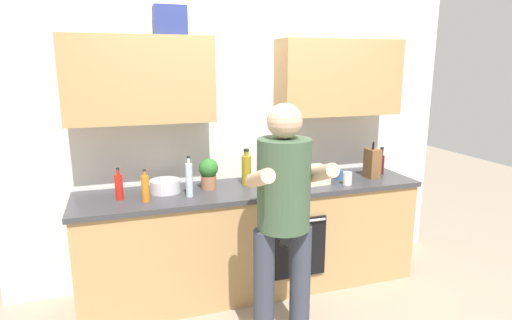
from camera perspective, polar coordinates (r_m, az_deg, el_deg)
The scene contains 18 objects.
ground_plane at distance 3.84m, azimuth -0.34°, elevation -16.64°, with size 12.00×12.00×0.00m, color gray.
back_wall_unit at distance 3.63m, azimuth -1.75°, elevation 6.48°, with size 4.00×0.38×2.50m.
counter at distance 3.64m, azimuth -0.33°, elevation -10.44°, with size 2.84×0.67×0.90m.
person_standing at distance 2.71m, azimuth 3.76°, elevation -6.74°, with size 0.49×0.45×1.66m.
bottle_wine at distance 4.05m, azimuth 16.57°, elevation -0.42°, with size 0.06×0.06×0.25m.
bottle_vinegar at distance 3.49m, azimuth 4.41°, elevation -2.12°, with size 0.08×0.08×0.24m.
bottle_soy at distance 3.57m, azimuth 2.00°, elevation -1.09°, with size 0.08×0.08×0.30m.
bottle_hotsauce at distance 3.30m, azimuth -18.05°, elevation -3.43°, with size 0.06×0.06×0.24m.
bottle_juice at distance 3.20m, azimuth -14.74°, elevation -3.72°, with size 0.06×0.06×0.24m.
bottle_oil at distance 3.52m, azimuth -1.31°, elevation -1.26°, with size 0.08×0.08×0.31m.
bottle_water at distance 3.24m, azimuth -9.03°, elevation -2.57°, with size 0.05×0.05×0.32m.
cup_ceramic at distance 3.66m, azimuth 4.60°, elevation -2.19°, with size 0.08×0.08×0.09m, color #BF4C47.
cup_coffee at distance 3.62m, azimuth 12.27°, elevation -2.44°, with size 0.07×0.07×0.11m, color white.
cup_tea at distance 3.79m, azimuth 11.19°, elevation -1.92°, with size 0.08×0.08×0.08m, color #33598C.
mixing_bowl at distance 3.41m, azimuth -12.18°, elevation -3.45°, with size 0.24×0.24×0.10m, color silver.
knife_block at distance 3.89m, azimuth 15.46°, elevation -0.41°, with size 0.10×0.14×0.32m.
potted_herb at distance 3.43m, azimuth -6.44°, elevation -1.66°, with size 0.16×0.16×0.25m.
grocery_bag_rice at distance 3.61m, azimuth 8.00°, elevation -2.00°, with size 0.20×0.18×0.15m, color beige.
Camera 1 is at (-1.03, -3.18, 1.88)m, focal length 29.56 mm.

